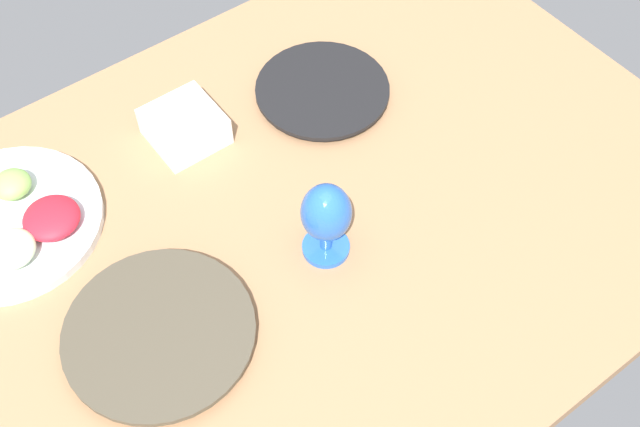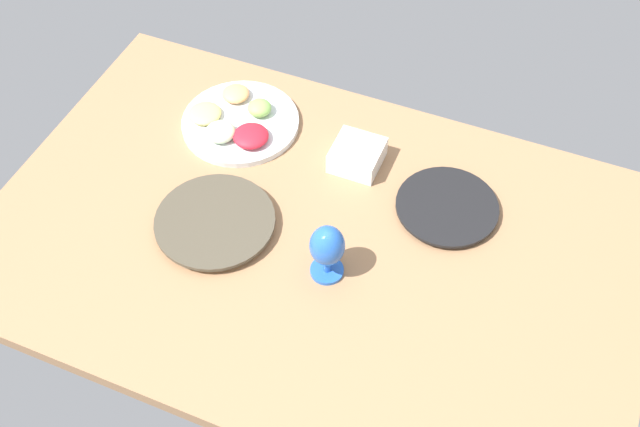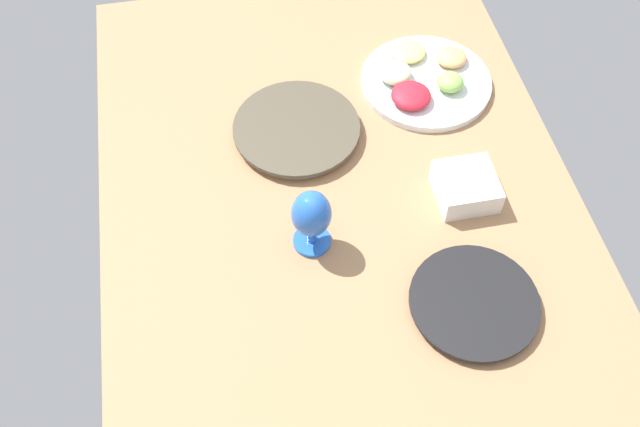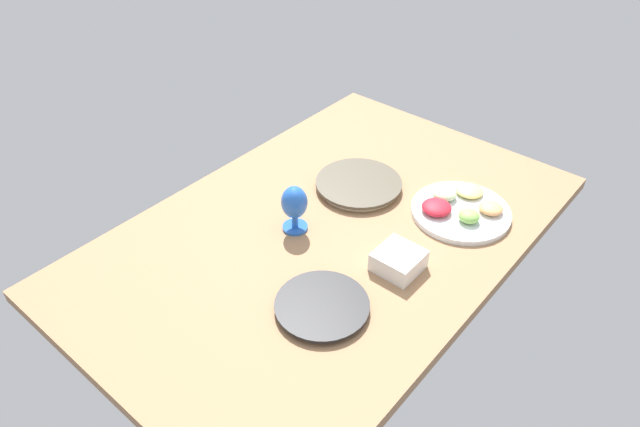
{
  "view_description": "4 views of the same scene",
  "coord_description": "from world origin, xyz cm",
  "px_view_note": "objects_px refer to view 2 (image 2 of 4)",
  "views": [
    {
      "loc": [
        37.65,
        65.92,
        111.38
      ],
      "look_at": [
        -7.33,
        5.86,
        7.03
      ],
      "focal_mm": 44.79,
      "sensor_mm": 36.0,
      "label": 1
    },
    {
      "loc": [
        -44.09,
        102.86,
        149.19
      ],
      "look_at": [
        -0.75,
        -2.17,
        7.03
      ],
      "focal_mm": 42.97,
      "sensor_mm": 36.0,
      "label": 2
    },
    {
      "loc": [
        -85.47,
        21.65,
        123.97
      ],
      "look_at": [
        -4.76,
        6.09,
        7.03
      ],
      "focal_mm": 39.41,
      "sensor_mm": 36.0,
      "label": 3
    },
    {
      "loc": [
        -109.67,
        -89.1,
        116.95
      ],
      "look_at": [
        -2.76,
        1.34,
        7.03
      ],
      "focal_mm": 32.62,
      "sensor_mm": 36.0,
      "label": 4
    }
  ],
  "objects_px": {
    "fruit_platter": "(238,121)",
    "hurricane_glass_blue": "(327,248)",
    "dinner_plate_right": "(215,223)",
    "square_bowl_white": "(357,154)",
    "dinner_plate_left": "(447,208)"
  },
  "relations": [
    {
      "from": "fruit_platter",
      "to": "dinner_plate_left",
      "type": "bearing_deg",
      "value": 173.54
    },
    {
      "from": "hurricane_glass_blue",
      "to": "square_bowl_white",
      "type": "bearing_deg",
      "value": -80.69
    },
    {
      "from": "dinner_plate_right",
      "to": "square_bowl_white",
      "type": "xyz_separation_m",
      "value": [
        -0.25,
        -0.33,
        0.02
      ]
    },
    {
      "from": "dinner_plate_right",
      "to": "hurricane_glass_blue",
      "type": "bearing_deg",
      "value": 176.19
    },
    {
      "from": "dinner_plate_left",
      "to": "square_bowl_white",
      "type": "height_order",
      "value": "square_bowl_white"
    },
    {
      "from": "fruit_platter",
      "to": "hurricane_glass_blue",
      "type": "bearing_deg",
      "value": 138.82
    },
    {
      "from": "dinner_plate_right",
      "to": "fruit_platter",
      "type": "relative_size",
      "value": 0.92
    },
    {
      "from": "dinner_plate_left",
      "to": "square_bowl_white",
      "type": "relative_size",
      "value": 2.05
    },
    {
      "from": "dinner_plate_left",
      "to": "fruit_platter",
      "type": "height_order",
      "value": "fruit_platter"
    },
    {
      "from": "hurricane_glass_blue",
      "to": "dinner_plate_left",
      "type": "bearing_deg",
      "value": -125.99
    },
    {
      "from": "fruit_platter",
      "to": "square_bowl_white",
      "type": "height_order",
      "value": "square_bowl_white"
    },
    {
      "from": "dinner_plate_left",
      "to": "hurricane_glass_blue",
      "type": "distance_m",
      "value": 0.36
    },
    {
      "from": "dinner_plate_right",
      "to": "square_bowl_white",
      "type": "height_order",
      "value": "square_bowl_white"
    },
    {
      "from": "dinner_plate_right",
      "to": "fruit_platter",
      "type": "bearing_deg",
      "value": -73.11
    },
    {
      "from": "hurricane_glass_blue",
      "to": "square_bowl_white",
      "type": "xyz_separation_m",
      "value": [
        0.06,
        -0.35,
        -0.06
      ]
    }
  ]
}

